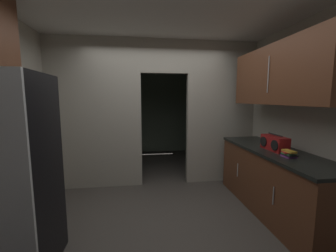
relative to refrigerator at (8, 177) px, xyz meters
name	(u,v)px	position (x,y,z in m)	size (l,w,h in m)	color
ground	(166,226)	(1.49, 0.49, -0.92)	(20.00, 20.00, 0.00)	#47423D
kitchen_overhead_slab	(162,15)	(1.49, 0.91, 1.78)	(4.18, 6.83, 0.06)	silver
kitchen_partition	(154,111)	(1.46, 1.90, 0.48)	(3.78, 0.12, 2.66)	#ADA899
adjoining_room_shell	(151,109)	(1.49, 3.72, 0.41)	(3.78, 2.59, 2.66)	slate
refrigerator	(8,177)	(0.00, 0.00, 0.00)	(0.71, 0.72, 1.84)	black
lower_cabinet_run	(274,181)	(3.06, 0.64, -0.47)	(0.66, 2.10, 0.90)	brown
upper_cabinet_counterside	(281,75)	(3.06, 0.64, 1.01)	(0.36, 1.89, 0.79)	brown
boombox	(275,143)	(3.02, 0.63, 0.09)	(0.18, 0.42, 0.23)	maroon
book_stack	(289,154)	(2.98, 0.29, 0.03)	(0.15, 0.17, 0.08)	#8C3893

